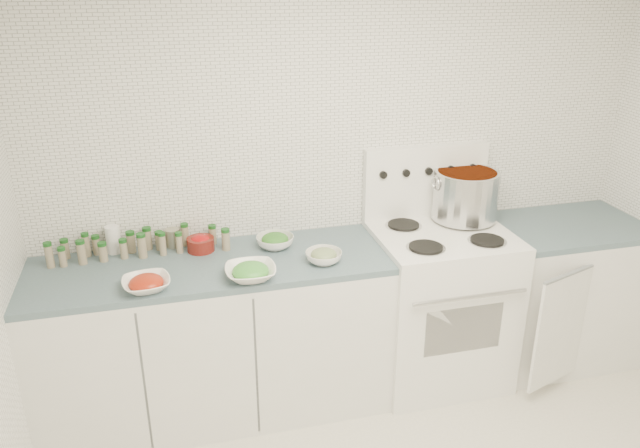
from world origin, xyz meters
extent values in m
cube|color=white|center=(0.00, 1.51, 1.25)|extent=(3.50, 0.02, 2.50)
cube|color=white|center=(-0.82, 1.19, 0.43)|extent=(1.85, 0.62, 0.86)
cube|color=#415761|center=(-0.82, 1.19, 0.88)|extent=(1.85, 0.62, 0.03)
cube|color=white|center=(0.48, 1.18, 0.46)|extent=(0.76, 0.65, 0.92)
cube|color=black|center=(0.48, 0.86, 0.50)|extent=(0.45, 0.01, 0.28)
cylinder|color=silver|center=(0.48, 0.82, 0.72)|extent=(0.65, 0.02, 0.02)
cube|color=white|center=(0.48, 1.18, 0.93)|extent=(0.76, 0.65, 0.01)
cube|color=white|center=(0.48, 1.47, 1.15)|extent=(0.76, 0.06, 0.43)
cylinder|color=silver|center=(0.30, 1.02, 0.94)|extent=(0.21, 0.21, 0.01)
cylinder|color=black|center=(0.30, 1.02, 0.94)|extent=(0.18, 0.18, 0.01)
cylinder|color=silver|center=(0.66, 1.02, 0.94)|extent=(0.21, 0.21, 0.01)
cylinder|color=black|center=(0.66, 1.02, 0.94)|extent=(0.18, 0.18, 0.01)
cylinder|color=silver|center=(0.30, 1.33, 0.94)|extent=(0.21, 0.21, 0.01)
cylinder|color=black|center=(0.30, 1.33, 0.94)|extent=(0.18, 0.18, 0.01)
cylinder|color=silver|center=(0.66, 1.33, 0.94)|extent=(0.21, 0.21, 0.01)
cylinder|color=black|center=(0.66, 1.33, 0.94)|extent=(0.18, 0.18, 0.01)
cylinder|color=black|center=(0.20, 1.44, 1.22)|extent=(0.04, 0.02, 0.04)
cylinder|color=black|center=(0.34, 1.44, 1.22)|extent=(0.04, 0.02, 0.04)
cylinder|color=black|center=(0.48, 1.44, 1.22)|extent=(0.04, 0.02, 0.04)
cylinder|color=black|center=(0.62, 1.44, 1.22)|extent=(0.04, 0.02, 0.04)
cylinder|color=black|center=(0.76, 1.44, 1.22)|extent=(0.04, 0.02, 0.04)
cube|color=white|center=(1.30, 1.19, 0.43)|extent=(0.89, 0.62, 0.86)
cube|color=#415761|center=(1.30, 1.19, 0.88)|extent=(0.89, 0.62, 0.03)
cube|color=white|center=(1.06, 0.82, 0.43)|extent=(0.38, 0.15, 0.70)
cylinder|color=silver|center=(0.67, 1.33, 1.09)|extent=(0.37, 0.37, 0.29)
cylinder|color=orange|center=(0.67, 1.33, 1.22)|extent=(0.34, 0.34, 0.03)
torus|color=silver|center=(0.48, 1.33, 1.18)|extent=(0.01, 0.09, 0.09)
torus|color=silver|center=(0.87, 1.33, 1.18)|extent=(0.01, 0.09, 0.09)
imported|color=white|center=(-1.14, 0.98, 0.93)|extent=(0.25, 0.25, 0.05)
ellipsoid|color=#A82F0E|center=(-1.14, 0.98, 0.94)|extent=(0.16, 0.16, 0.07)
imported|color=white|center=(-0.64, 0.97, 0.93)|extent=(0.26, 0.26, 0.06)
ellipsoid|color=#3C8F2E|center=(-0.64, 0.97, 0.94)|extent=(0.18, 0.18, 0.08)
imported|color=white|center=(-0.46, 1.30, 0.93)|extent=(0.26, 0.26, 0.06)
ellipsoid|color=#1E5B1A|center=(-0.46, 1.30, 0.95)|extent=(0.15, 0.15, 0.07)
imported|color=white|center=(-0.25, 1.05, 0.93)|extent=(0.24, 0.24, 0.06)
ellipsoid|color=#365221|center=(-0.25, 1.05, 0.95)|extent=(0.14, 0.14, 0.06)
cylinder|color=#5D1510|center=(-0.86, 1.36, 0.94)|extent=(0.15, 0.15, 0.07)
ellipsoid|color=#AB0C0B|center=(-0.86, 1.36, 0.96)|extent=(0.11, 0.11, 0.05)
cylinder|color=white|center=(-1.31, 1.45, 0.98)|extent=(0.10, 0.10, 0.15)
cylinder|color=gray|center=(-1.00, 1.45, 0.95)|extent=(0.08, 0.08, 0.10)
cylinder|color=gray|center=(-1.55, 1.44, 0.95)|extent=(0.04, 0.04, 0.09)
cylinder|color=#154C17|center=(-1.55, 1.44, 1.00)|extent=(0.04, 0.04, 0.02)
cylinder|color=gray|center=(-1.44, 1.44, 0.96)|extent=(0.04, 0.04, 0.11)
cylinder|color=#154C17|center=(-1.44, 1.44, 1.02)|extent=(0.04, 0.04, 0.02)
cylinder|color=gray|center=(-1.39, 1.45, 0.95)|extent=(0.04, 0.04, 0.09)
cylinder|color=#154C17|center=(-1.39, 1.45, 1.00)|extent=(0.04, 0.04, 0.02)
cylinder|color=gray|center=(-1.13, 1.45, 0.95)|extent=(0.04, 0.04, 0.11)
cylinder|color=#154C17|center=(-1.13, 1.45, 1.02)|extent=(0.05, 0.05, 0.02)
cylinder|color=gray|center=(-1.22, 1.43, 0.95)|extent=(0.05, 0.05, 0.10)
cylinder|color=#154C17|center=(-1.22, 1.43, 1.01)|extent=(0.05, 0.05, 0.02)
cylinder|color=gray|center=(-1.07, 1.43, 0.94)|extent=(0.04, 0.04, 0.09)
cylinder|color=#154C17|center=(-1.07, 1.43, 1.00)|extent=(0.04, 0.04, 0.02)
cylinder|color=gray|center=(-0.93, 1.45, 0.96)|extent=(0.04, 0.04, 0.11)
cylinder|color=#154C17|center=(-0.93, 1.45, 1.02)|extent=(0.04, 0.04, 0.02)
cylinder|color=gray|center=(-0.78, 1.44, 0.95)|extent=(0.04, 0.04, 0.09)
cylinder|color=#154C17|center=(-0.78, 1.44, 1.00)|extent=(0.04, 0.04, 0.02)
cylinder|color=gray|center=(-1.55, 1.34, 0.94)|extent=(0.04, 0.04, 0.09)
cylinder|color=#154C17|center=(-1.55, 1.34, 1.00)|extent=(0.04, 0.04, 0.02)
cylinder|color=gray|center=(-1.46, 1.35, 0.96)|extent=(0.04, 0.04, 0.11)
cylinder|color=#154C17|center=(-1.46, 1.35, 1.02)|extent=(0.05, 0.05, 0.02)
cylinder|color=gray|center=(-1.36, 1.35, 0.94)|extent=(0.04, 0.04, 0.09)
cylinder|color=#154C17|center=(-1.36, 1.35, 1.00)|extent=(0.05, 0.05, 0.02)
cylinder|color=gray|center=(-1.25, 1.36, 0.95)|extent=(0.04, 0.04, 0.09)
cylinder|color=#154C17|center=(-1.25, 1.36, 1.00)|extent=(0.04, 0.04, 0.02)
cylinder|color=gray|center=(-1.16, 1.35, 0.96)|extent=(0.05, 0.05, 0.12)
cylinder|color=#154C17|center=(-1.16, 1.35, 1.03)|extent=(0.05, 0.05, 0.02)
cylinder|color=gray|center=(-1.05, 1.35, 0.96)|extent=(0.04, 0.04, 0.11)
cylinder|color=#154C17|center=(-1.05, 1.35, 1.02)|extent=(0.04, 0.04, 0.02)
cylinder|color=gray|center=(-0.97, 1.36, 0.95)|extent=(0.04, 0.04, 0.10)
cylinder|color=#154C17|center=(-0.97, 1.36, 1.01)|extent=(0.04, 0.04, 0.02)
cylinder|color=gray|center=(-0.72, 1.34, 0.95)|extent=(0.04, 0.04, 0.10)
cylinder|color=#154C17|center=(-0.72, 1.34, 1.01)|extent=(0.05, 0.05, 0.02)
cylinder|color=gray|center=(-1.61, 1.35, 0.96)|extent=(0.04, 0.04, 0.12)
cylinder|color=#154C17|center=(-1.61, 1.35, 1.03)|extent=(0.04, 0.04, 0.02)
camera|label=1|loc=(-1.00, -1.76, 2.32)|focal=35.00mm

